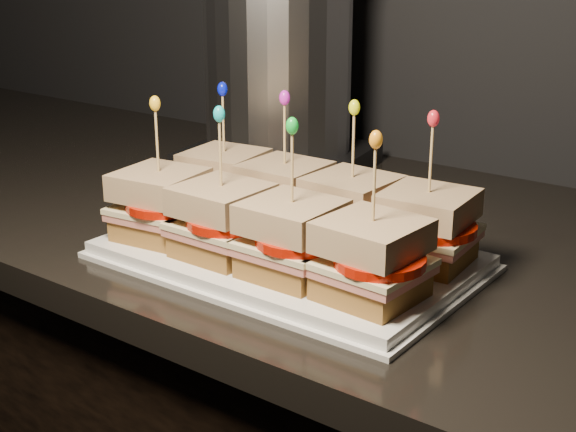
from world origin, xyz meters
The scene contains 62 objects.
granite_slab centered at (-0.62, 1.68, 0.92)m, with size 2.65×0.66×0.04m, color black.
platter centered at (-0.72, 1.53, 0.95)m, with size 0.38×0.24×0.02m, color white.
platter_rim centered at (-0.72, 1.53, 0.95)m, with size 0.39×0.25×0.01m, color white.
sandwich_0_bread_bot centered at (-0.85, 1.59, 0.97)m, with size 0.08×0.08×0.02m, color #5A3A14.
sandwich_0_ham centered at (-0.85, 1.59, 0.99)m, with size 0.09×0.09×0.01m, color #C16253.
sandwich_0_cheese centered at (-0.85, 1.59, 0.99)m, with size 0.09×0.09×0.01m, color beige.
sandwich_0_tomato centered at (-0.84, 1.58, 1.00)m, with size 0.08×0.08×0.01m, color #BB1504.
sandwich_0_bread_top centered at (-0.85, 1.59, 1.02)m, with size 0.09×0.09×0.03m, color brown.
sandwich_0_pick centered at (-0.85, 1.59, 1.07)m, with size 0.00×0.00×0.09m, color tan.
sandwich_0_frill centered at (-0.85, 1.59, 1.11)m, with size 0.01×0.01×0.02m, color #0712D0.
sandwich_1_bread_bot centered at (-0.76, 1.59, 0.97)m, with size 0.08×0.08×0.02m, color #5A3A14.
sandwich_1_ham centered at (-0.76, 1.59, 0.99)m, with size 0.09×0.09×0.01m, color #C16253.
sandwich_1_cheese centered at (-0.76, 1.59, 0.99)m, with size 0.09×0.09×0.01m, color beige.
sandwich_1_tomato centered at (-0.75, 1.58, 1.00)m, with size 0.08×0.08×0.01m, color #BB1504.
sandwich_1_bread_top centered at (-0.76, 1.59, 1.02)m, with size 0.09×0.09×0.03m, color brown.
sandwich_1_pick centered at (-0.76, 1.59, 1.07)m, with size 0.00×0.00×0.09m, color tan.
sandwich_1_frill centered at (-0.76, 1.59, 1.11)m, with size 0.01×0.01×0.02m, color #C720C1.
sandwich_2_bread_bot centered at (-0.67, 1.59, 0.97)m, with size 0.08×0.08×0.02m, color #5A3A14.
sandwich_2_ham centered at (-0.67, 1.59, 0.99)m, with size 0.09×0.09×0.01m, color #C16253.
sandwich_2_cheese centered at (-0.67, 1.59, 0.99)m, with size 0.09×0.09×0.01m, color beige.
sandwich_2_tomato centered at (-0.66, 1.58, 1.00)m, with size 0.08×0.08×0.01m, color #BB1504.
sandwich_2_bread_top centered at (-0.67, 1.59, 1.02)m, with size 0.09×0.09×0.03m, color brown.
sandwich_2_pick centered at (-0.67, 1.59, 1.07)m, with size 0.00×0.00×0.09m, color tan.
sandwich_2_frill centered at (-0.67, 1.59, 1.11)m, with size 0.01×0.01×0.02m, color #E1EE10.
sandwich_3_bread_bot centered at (-0.58, 1.59, 0.97)m, with size 0.08×0.08×0.02m, color #5A3A14.
sandwich_3_ham centered at (-0.58, 1.59, 0.99)m, with size 0.09×0.09×0.01m, color #C16253.
sandwich_3_cheese centered at (-0.58, 1.59, 0.99)m, with size 0.09×0.09×0.01m, color beige.
sandwich_3_tomato centered at (-0.57, 1.58, 1.00)m, with size 0.08×0.08×0.01m, color #BB1504.
sandwich_3_bread_top centered at (-0.58, 1.59, 1.02)m, with size 0.09×0.09×0.03m, color brown.
sandwich_3_pick centered at (-0.58, 1.59, 1.07)m, with size 0.00×0.00×0.09m, color tan.
sandwich_3_frill centered at (-0.58, 1.59, 1.11)m, with size 0.01×0.01×0.02m, color red.
sandwich_4_bread_bot centered at (-0.85, 1.48, 0.97)m, with size 0.08×0.08×0.02m, color #5A3A14.
sandwich_4_ham centered at (-0.85, 1.48, 0.99)m, with size 0.09×0.09×0.01m, color #C16253.
sandwich_4_cheese centered at (-0.85, 1.48, 0.99)m, with size 0.09×0.09×0.01m, color beige.
sandwich_4_tomato centered at (-0.84, 1.47, 1.00)m, with size 0.08×0.08×0.01m, color #BB1504.
sandwich_4_bread_top centered at (-0.85, 1.48, 1.02)m, with size 0.09×0.09×0.03m, color brown.
sandwich_4_pick centered at (-0.85, 1.48, 1.07)m, with size 0.00×0.00×0.09m, color tan.
sandwich_4_frill centered at (-0.85, 1.48, 1.11)m, with size 0.01×0.01×0.02m, color yellow.
sandwich_5_bread_bot centered at (-0.76, 1.48, 0.97)m, with size 0.08×0.08×0.02m, color #5A3A14.
sandwich_5_ham centered at (-0.76, 1.48, 0.99)m, with size 0.09×0.09×0.01m, color #C16253.
sandwich_5_cheese centered at (-0.76, 1.48, 0.99)m, with size 0.09×0.09×0.01m, color beige.
sandwich_5_tomato centered at (-0.75, 1.47, 1.00)m, with size 0.08×0.08×0.01m, color #BB1504.
sandwich_5_bread_top centered at (-0.76, 1.48, 1.02)m, with size 0.09×0.09×0.03m, color brown.
sandwich_5_pick centered at (-0.76, 1.48, 1.07)m, with size 0.00×0.00×0.09m, color tan.
sandwich_5_frill centered at (-0.76, 1.48, 1.11)m, with size 0.01×0.01×0.02m, color #11B7BE.
sandwich_6_bread_bot centered at (-0.67, 1.48, 0.97)m, with size 0.08×0.08×0.02m, color #5A3A14.
sandwich_6_ham centered at (-0.67, 1.48, 0.99)m, with size 0.09×0.09×0.01m, color #C16253.
sandwich_6_cheese centered at (-0.67, 1.48, 0.99)m, with size 0.09×0.09×0.01m, color beige.
sandwich_6_tomato centered at (-0.66, 1.47, 1.00)m, with size 0.08×0.08×0.01m, color #BB1504.
sandwich_6_bread_top centered at (-0.67, 1.48, 1.02)m, with size 0.09×0.09×0.03m, color brown.
sandwich_6_pick centered at (-0.67, 1.48, 1.07)m, with size 0.00×0.00×0.09m, color tan.
sandwich_6_frill centered at (-0.67, 1.48, 1.11)m, with size 0.01×0.01×0.02m, color green.
sandwich_7_bread_bot centered at (-0.58, 1.48, 0.97)m, with size 0.08×0.08×0.02m, color #5A3A14.
sandwich_7_ham centered at (-0.58, 1.48, 0.99)m, with size 0.09×0.09×0.01m, color #C16253.
sandwich_7_cheese centered at (-0.58, 1.48, 0.99)m, with size 0.09×0.09×0.01m, color beige.
sandwich_7_tomato centered at (-0.57, 1.47, 1.00)m, with size 0.08×0.08×0.01m, color #BB1504.
sandwich_7_bread_top centered at (-0.58, 1.48, 1.02)m, with size 0.09×0.09×0.03m, color brown.
sandwich_7_pick centered at (-0.58, 1.48, 1.07)m, with size 0.00×0.00×0.09m, color tan.
sandwich_7_frill centered at (-0.58, 1.48, 1.11)m, with size 0.01×0.01×0.02m, color orange.
appliance_base centered at (-0.96, 1.83, 0.96)m, with size 0.26×0.22×0.03m, color #262628.
appliance_body centered at (-0.96, 1.83, 1.12)m, with size 0.22×0.22×0.28m, color silver.
appliance centered at (-0.96, 1.83, 1.11)m, with size 0.26×0.22×0.34m, color silver, non-canonical shape.
Camera 1 is at (-0.23, 0.89, 1.27)m, focal length 50.00 mm.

